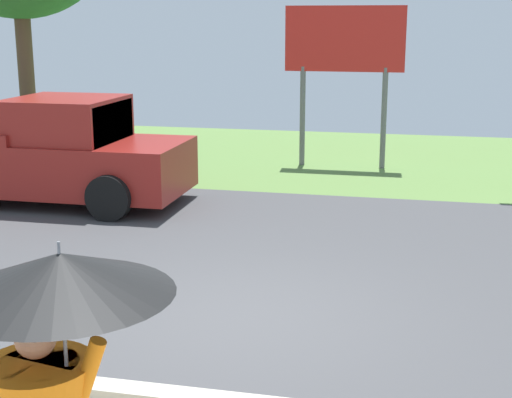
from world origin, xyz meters
The scene contains 3 objects.
ground_plane centered at (0.00, 2.95, -0.05)m, with size 40.00×22.00×0.20m.
pickup_truck centered at (-4.69, 4.47, 0.87)m, with size 5.20×2.28×1.88m.
roadside_billboard centered at (0.18, 8.91, 2.55)m, with size 2.60×0.12×3.50m.
Camera 1 is at (1.91, -7.51, 3.22)m, focal length 52.16 mm.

